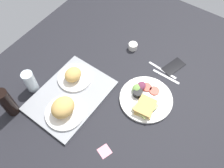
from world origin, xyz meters
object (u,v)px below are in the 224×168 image
(drinking_glass, at_px, (30,81))
(fork, at_px, (166,77))
(serving_tray, at_px, (71,96))
(cell_phone, at_px, (174,66))
(sticky_note, at_px, (105,151))
(soda_bottle, at_px, (7,103))
(bread_plate_far, at_px, (74,76))
(plate_with_salad, at_px, (145,99))
(bread_plate_near, at_px, (64,109))
(espresso_cup, at_px, (133,46))
(knife, at_px, (162,70))

(drinking_glass, relative_size, fork, 0.80)
(serving_tray, height_order, cell_phone, serving_tray)
(fork, relative_size, sticky_note, 3.04)
(serving_tray, relative_size, cell_phone, 3.13)
(soda_bottle, distance_m, cell_phone, 0.95)
(bread_plate_far, height_order, plate_with_salad, bread_plate_far)
(plate_with_salad, bearing_deg, soda_bottle, 130.27)
(bread_plate_near, distance_m, bread_plate_far, 0.22)
(plate_with_salad, relative_size, espresso_cup, 5.17)
(espresso_cup, height_order, cell_phone, espresso_cup)
(bread_plate_near, xyz_separation_m, knife, (0.55, -0.29, -0.05))
(soda_bottle, bearing_deg, bread_plate_near, -58.61)
(knife, bearing_deg, drinking_glass, 49.48)
(plate_with_salad, xyz_separation_m, fork, (0.21, -0.02, -0.01))
(drinking_glass, distance_m, fork, 0.77)
(bread_plate_near, bearing_deg, espresso_cup, -4.65)
(espresso_cup, distance_m, knife, 0.24)
(soda_bottle, distance_m, knife, 0.87)
(bread_plate_near, xyz_separation_m, cell_phone, (0.61, -0.33, -0.05))
(serving_tray, xyz_separation_m, soda_bottle, (-0.24, 0.19, 0.09))
(serving_tray, bearing_deg, knife, -36.44)
(drinking_glass, relative_size, soda_bottle, 0.73)
(bread_plate_far, bearing_deg, soda_bottle, 157.39)
(bread_plate_far, distance_m, knife, 0.52)
(soda_bottle, bearing_deg, fork, -40.33)
(bread_plate_near, relative_size, bread_plate_far, 1.05)
(espresso_cup, relative_size, sticky_note, 1.00)
(bread_plate_near, distance_m, drinking_glass, 0.26)
(serving_tray, distance_m, fork, 0.56)
(fork, bearing_deg, serving_tray, 48.78)
(soda_bottle, bearing_deg, serving_tray, -38.11)
(soda_bottle, bearing_deg, drinking_glass, 6.32)
(serving_tray, distance_m, bread_plate_far, 0.11)
(serving_tray, bearing_deg, cell_phone, -36.28)
(fork, bearing_deg, cell_phone, -91.61)
(cell_phone, bearing_deg, serving_tray, 160.61)
(soda_bottle, distance_m, fork, 0.87)
(sticky_note, bearing_deg, plate_with_salad, -2.42)
(plate_with_salad, distance_m, fork, 0.21)
(fork, distance_m, knife, 0.05)
(serving_tray, bearing_deg, plate_with_salad, -58.47)
(espresso_cup, distance_m, cell_phone, 0.28)
(plate_with_salad, bearing_deg, bread_plate_near, 135.94)
(bread_plate_far, relative_size, espresso_cup, 3.49)
(bread_plate_far, bearing_deg, knife, -47.10)
(soda_bottle, height_order, espresso_cup, soda_bottle)
(drinking_glass, xyz_separation_m, fork, (0.50, -0.58, -0.07))
(bread_plate_far, height_order, sticky_note, bread_plate_far)
(serving_tray, distance_m, espresso_cup, 0.50)
(espresso_cup, height_order, knife, espresso_cup)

